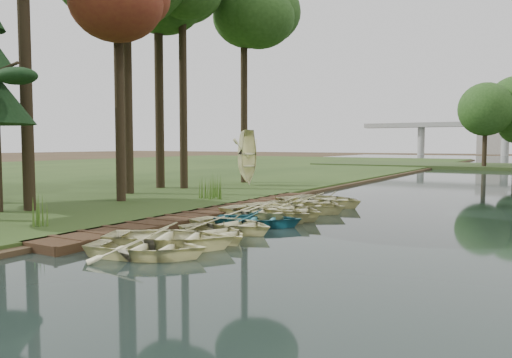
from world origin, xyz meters
The scene contains 21 objects.
ground centered at (0.00, 0.00, 0.00)m, with size 300.00×300.00×0.00m, color #3D2F1D.
boardwalk centered at (-1.60, 0.00, 0.15)m, with size 1.60×16.00×0.30m, color #352314.
far_trees centered at (4.67, 50.00, 6.43)m, with size 45.60×5.60×8.80m.
building_b centered at (-5.00, 145.00, 6.00)m, with size 8.00×8.00×12.00m, color #A5A5A0.
rowboat_0 centered at (1.20, -6.83, 0.38)m, with size 2.26×3.16×0.65m, color beige.
rowboat_1 centered at (1.00, -5.68, 0.43)m, with size 2.61×3.65×0.76m, color beige.
rowboat_2 centered at (1.27, -4.05, 0.36)m, with size 2.13×2.98×0.62m, color beige.
rowboat_3 centered at (1.00, -2.64, 0.38)m, with size 2.28×3.20×0.66m, color beige.
rowboat_4 centered at (1.20, -1.23, 0.37)m, with size 2.18×3.06×0.63m, color teal.
rowboat_5 centered at (0.76, 0.06, 0.45)m, with size 2.75×3.85×0.80m, color beige.
rowboat_6 centered at (1.01, 0.99, 0.45)m, with size 2.79×3.90×0.81m, color beige.
rowboat_7 centered at (1.09, 2.80, 0.42)m, with size 2.57×3.60×0.75m, color beige.
rowboat_8 centered at (0.76, 3.94, 0.43)m, with size 2.65×3.72×0.77m, color beige.
rowboat_9 centered at (1.09, 5.44, 0.43)m, with size 2.59×3.63×0.75m, color beige.
stored_rowboat centered at (-6.81, 11.07, 0.67)m, with size 2.53×3.55×0.73m, color beige.
tree_4 centered at (-8.90, 7.16, 11.26)m, with size 4.85×4.85×13.15m.
tree_6 centered at (-8.24, 12.90, 11.41)m, with size 5.04×5.04×13.38m.
reeds_0 centered at (-4.07, -6.19, 0.81)m, with size 0.60×0.60×1.01m, color #3F661E.
reeds_1 centered at (-4.51, 3.29, 0.77)m, with size 0.60×0.60×0.94m, color #3F661E.
reeds_2 centered at (-3.78, 3.12, 0.84)m, with size 0.60×0.60×1.07m, color #3F661E.
reeds_3 centered at (-4.41, 3.89, 0.79)m, with size 0.60×0.60×0.98m, color #3F661E.
Camera 1 is at (9.99, -16.19, 2.93)m, focal length 35.00 mm.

